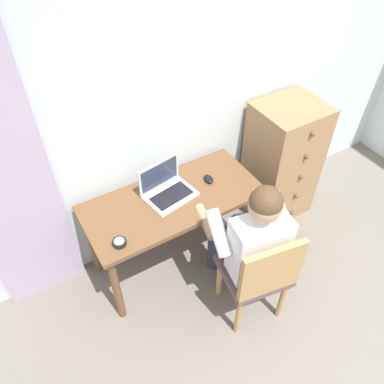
{
  "coord_description": "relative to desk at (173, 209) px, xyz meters",
  "views": [
    {
      "loc": [
        -1.26,
        0.12,
        2.66
      ],
      "look_at": [
        -0.3,
        1.74,
        0.82
      ],
      "focal_mm": 36.37,
      "sensor_mm": 36.0,
      "label": 1
    }
  ],
  "objects": [
    {
      "name": "computer_mouse",
      "position": [
        0.32,
        0.03,
        0.12
      ],
      "size": [
        0.07,
        0.11,
        0.03
      ],
      "primitive_type": "ellipsoid",
      "rotation": [
        0.0,
        0.0,
        -0.14
      ],
      "color": "black",
      "rests_on": "desk"
    },
    {
      "name": "desk",
      "position": [
        0.0,
        0.0,
        0.0
      ],
      "size": [
        1.27,
        0.58,
        0.72
      ],
      "color": "brown",
      "rests_on": "ground_plane"
    },
    {
      "name": "laptop",
      "position": [
        -0.01,
        0.07,
        0.16
      ],
      "size": [
        0.38,
        0.3,
        0.24
      ],
      "color": "silver",
      "rests_on": "desk"
    },
    {
      "name": "dresser",
      "position": [
        1.1,
        0.07,
        -0.07
      ],
      "size": [
        0.53,
        0.49,
        1.07
      ],
      "color": "#9E754C",
      "rests_on": "ground_plane"
    },
    {
      "name": "person_seated",
      "position": [
        0.28,
        -0.52,
        0.07
      ],
      "size": [
        0.59,
        0.63,
        1.2
      ],
      "color": "#33384C",
      "rests_on": "ground_plane"
    },
    {
      "name": "chair",
      "position": [
        0.25,
        -0.7,
        -0.11
      ],
      "size": [
        0.48,
        0.46,
        0.88
      ],
      "color": "brown",
      "rests_on": "ground_plane"
    },
    {
      "name": "curtain_panel",
      "position": [
        -0.96,
        0.29,
        0.46
      ],
      "size": [
        0.56,
        0.03,
        2.15
      ],
      "primitive_type": "cube",
      "color": "#B29EBC",
      "rests_on": "ground_plane"
    },
    {
      "name": "desk_clock",
      "position": [
        -0.48,
        -0.18,
        0.12
      ],
      "size": [
        0.09,
        0.09,
        0.03
      ],
      "color": "black",
      "rests_on": "desk"
    },
    {
      "name": "wall_back",
      "position": [
        0.4,
        0.36,
        0.64
      ],
      "size": [
        4.8,
        0.05,
        2.5
      ],
      "primitive_type": "cube",
      "color": "silver",
      "rests_on": "ground_plane"
    }
  ]
}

